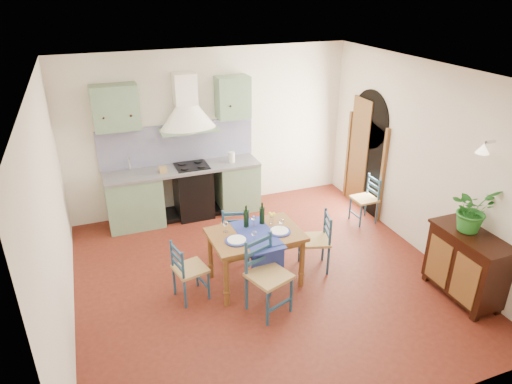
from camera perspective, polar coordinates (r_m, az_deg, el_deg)
floor at (r=6.51m, az=0.97°, el=-10.60°), size 5.00×5.00×0.00m
back_wall at (r=7.84m, az=-8.41°, el=4.32°), size 5.00×0.96×2.80m
right_wall at (r=7.27m, az=18.83°, el=3.94°), size 0.26×5.00×2.80m
left_wall at (r=5.48m, az=-24.04°, el=-3.20°), size 0.04×5.00×2.80m
ceiling at (r=5.38m, az=1.19°, el=14.47°), size 5.00×5.00×0.01m
dining_table at (r=6.06m, az=-0.02°, el=-5.88°), size 1.23×0.93×1.08m
chair_near at (r=5.67m, az=1.40°, el=-10.37°), size 0.59×0.59×0.98m
chair_far at (r=6.68m, az=-2.58°, el=-4.95°), size 0.51×0.51×0.88m
chair_left at (r=5.96m, az=-8.47°, el=-9.62°), size 0.46×0.46×0.83m
chair_right at (r=6.51m, az=7.57°, el=-6.03°), size 0.51×0.51×0.88m
chair_spare at (r=7.94m, az=13.57°, el=-0.86°), size 0.38×0.38×0.80m
sideboard at (r=6.46m, az=24.77°, el=-8.09°), size 0.50×1.05×0.94m
potted_plant at (r=6.21m, az=25.42°, el=-1.97°), size 0.55×0.49×0.58m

